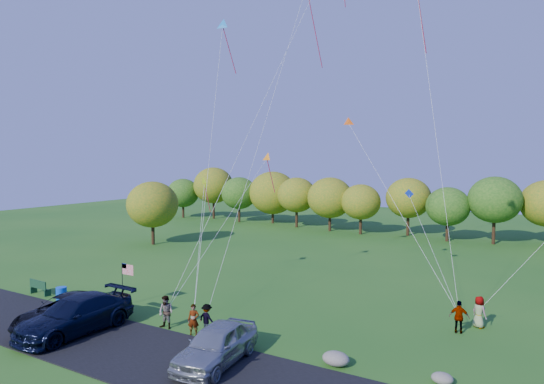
{
  "coord_description": "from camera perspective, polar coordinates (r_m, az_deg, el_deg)",
  "views": [
    {
      "loc": [
        16.33,
        -20.44,
        9.57
      ],
      "look_at": [
        0.46,
        6.0,
        7.35
      ],
      "focal_mm": 32.0,
      "sensor_mm": 36.0,
      "label": 1
    }
  ],
  "objects": [
    {
      "name": "ground",
      "position": [
        27.85,
        -7.47,
        -16.01
      ],
      "size": [
        140.0,
        140.0,
        0.0
      ],
      "primitive_type": "plane",
      "color": "#215A19",
      "rests_on": "ground"
    },
    {
      "name": "asphalt_lane",
      "position": [
        25.05,
        -13.47,
        -18.38
      ],
      "size": [
        44.0,
        6.0,
        0.06
      ],
      "primitive_type": "cube",
      "color": "black",
      "rests_on": "ground"
    },
    {
      "name": "treeline",
      "position": [
        58.66,
        14.8,
        -0.87
      ],
      "size": [
        74.07,
        27.43,
        8.46
      ],
      "color": "#3A2515",
      "rests_on": "ground"
    },
    {
      "name": "minivan_dark",
      "position": [
        30.25,
        -23.17,
        -12.81
      ],
      "size": [
        4.18,
        6.73,
        1.74
      ],
      "primitive_type": "imported",
      "rotation": [
        0.0,
        0.0,
        0.22
      ],
      "color": "black",
      "rests_on": "asphalt_lane"
    },
    {
      "name": "minivan_navy",
      "position": [
        29.07,
        -22.13,
        -13.27
      ],
      "size": [
        2.81,
        6.71,
        1.94
      ],
      "primitive_type": "imported",
      "rotation": [
        0.0,
        0.0,
        -0.01
      ],
      "color": "black",
      "rests_on": "asphalt_lane"
    },
    {
      "name": "minivan_silver",
      "position": [
        23.48,
        -6.58,
        -17.38
      ],
      "size": [
        2.81,
        5.58,
        1.82
      ],
      "primitive_type": "imported",
      "rotation": [
        0.0,
        0.0,
        0.13
      ],
      "color": "#9A9FA4",
      "rests_on": "asphalt_lane"
    },
    {
      "name": "flyer_a",
      "position": [
        27.22,
        -9.22,
        -14.63
      ],
      "size": [
        0.73,
        0.63,
        1.69
      ],
      "primitive_type": "imported",
      "rotation": [
        0.0,
        0.0,
        0.44
      ],
      "color": "#4C4C59",
      "rests_on": "ground"
    },
    {
      "name": "flyer_b",
      "position": [
        28.45,
        -12.37,
        -13.66
      ],
      "size": [
        0.94,
        0.76,
        1.86
      ],
      "primitive_type": "imported",
      "rotation": [
        0.0,
        0.0,
        0.06
      ],
      "color": "#4C4C59",
      "rests_on": "ground"
    },
    {
      "name": "flyer_c",
      "position": [
        27.54,
        -7.68,
        -14.51
      ],
      "size": [
        1.06,
        0.66,
        1.58
      ],
      "primitive_type": "imported",
      "rotation": [
        0.0,
        0.0,
        3.06
      ],
      "color": "#4C4C59",
      "rests_on": "ground"
    },
    {
      "name": "flyer_d",
      "position": [
        29.02,
        21.16,
        -13.55
      ],
      "size": [
        1.1,
        0.58,
        1.79
      ],
      "primitive_type": "imported",
      "rotation": [
        0.0,
        0.0,
        3.28
      ],
      "color": "#4C4C59",
      "rests_on": "ground"
    },
    {
      "name": "flyer_e",
      "position": [
        30.32,
        23.18,
        -12.85
      ],
      "size": [
        1.04,
        0.95,
        1.78
      ],
      "primitive_type": "imported",
      "rotation": [
        0.0,
        0.0,
        2.57
      ],
      "color": "#4C4C59",
      "rests_on": "ground"
    },
    {
      "name": "park_bench",
      "position": [
        37.94,
        -25.73,
        -10.03
      ],
      "size": [
        1.91,
        0.5,
        1.05
      ],
      "rotation": [
        0.0,
        0.0,
        -0.04
      ],
      "color": "#163C22",
      "rests_on": "ground"
    },
    {
      "name": "trash_barrel",
      "position": [
        35.49,
        -23.53,
        -11.03
      ],
      "size": [
        0.68,
        0.68,
        1.01
      ],
      "primitive_type": "cylinder",
      "color": "blue",
      "rests_on": "ground"
    },
    {
      "name": "flag_assembly",
      "position": [
        32.76,
        -16.84,
        -9.18
      ],
      "size": [
        1.04,
        0.67,
        2.81
      ],
      "color": "black",
      "rests_on": "ground"
    },
    {
      "name": "boulder_near",
      "position": [
        23.72,
        7.52,
        -18.86
      ],
      "size": [
        1.29,
        1.01,
        0.64
      ],
      "primitive_type": "ellipsoid",
      "color": "gray",
      "rests_on": "ground"
    },
    {
      "name": "boulder_far",
      "position": [
        23.07,
        19.4,
        -19.98
      ],
      "size": [
        0.92,
        0.76,
        0.48
      ],
      "primitive_type": "ellipsoid",
      "color": "gray",
      "rests_on": "ground"
    },
    {
      "name": "kites_aloft",
      "position": [
        36.16,
        5.82,
        17.76
      ],
      "size": [
        24.6,
        10.94,
        20.21
      ],
      "color": "#D2176C",
      "rests_on": "ground"
    }
  ]
}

